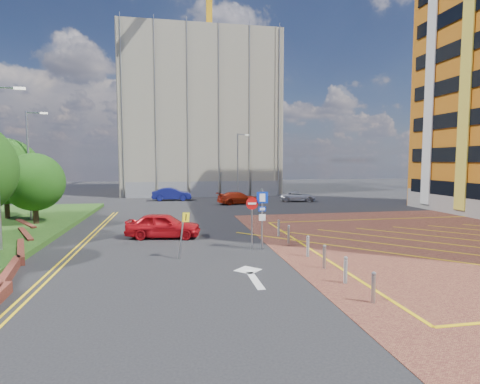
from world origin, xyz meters
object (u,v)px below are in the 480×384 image
object	(u,v)px
tree_d	(5,171)
sign_cluster	(258,213)
tree_c	(34,182)
warning_sign	(183,229)
car_blue_back	(172,194)
car_red_left	(163,225)
car_red_back	(238,198)
lamp_left_far	(30,161)
car_silver_back	(298,197)
lamp_back	(238,163)

from	to	relation	value
tree_d	sign_cluster	bearing A→B (deg)	-35.58
tree_c	sign_cluster	bearing A→B (deg)	-33.16
warning_sign	car_blue_back	bearing A→B (deg)	91.01
warning_sign	car_red_left	xyz separation A→B (m)	(-1.03, 5.15, -0.67)
tree_d	car_red_back	world-z (taller)	tree_d
tree_c	car_blue_back	xyz separation A→B (m)	(9.37, 16.34, -2.44)
tree_c	car_red_back	size ratio (longest dim) A/B	1.08
lamp_left_far	warning_sign	distance (m)	16.58
sign_cluster	car_silver_back	distance (m)	23.86
lamp_back	lamp_left_far	bearing A→B (deg)	-139.14
tree_d	lamp_left_far	size ratio (longest dim) A/B	0.76
tree_c	car_blue_back	size ratio (longest dim) A/B	1.08
lamp_back	car_red_back	world-z (taller)	lamp_back
lamp_back	sign_cluster	distance (m)	27.38
car_red_left	tree_d	bearing A→B (deg)	65.21
sign_cluster	tree_d	bearing A→B (deg)	144.42
lamp_left_far	tree_c	bearing A→B (deg)	-65.29
tree_d	sign_cluster	size ratio (longest dim) A/B	1.90
tree_c	car_blue_back	bearing A→B (deg)	60.17
sign_cluster	warning_sign	bearing A→B (deg)	-163.31
tree_c	car_red_back	bearing A→B (deg)	34.99
lamp_left_far	car_blue_back	size ratio (longest dim) A/B	1.76
lamp_back	tree_d	bearing A→B (deg)	-143.91
lamp_left_far	car_red_back	world-z (taller)	lamp_left_far
car_blue_back	car_red_back	size ratio (longest dim) A/B	1.00
warning_sign	car_silver_back	world-z (taller)	warning_sign
car_red_left	car_silver_back	xyz separation A→B (m)	(14.72, 17.78, -0.20)
sign_cluster	tree_c	bearing A→B (deg)	146.84
warning_sign	car_blue_back	world-z (taller)	warning_sign
car_red_left	lamp_back	bearing A→B (deg)	-11.34
lamp_left_far	lamp_back	xyz separation A→B (m)	(18.50, 16.00, -0.30)
warning_sign	tree_d	bearing A→B (deg)	134.19
tree_d	warning_sign	world-z (taller)	tree_d
tree_d	lamp_back	xyz separation A→B (m)	(20.58, 15.00, 0.49)
lamp_back	car_red_back	bearing A→B (deg)	-100.39
warning_sign	car_silver_back	xyz separation A→B (m)	(13.69, 22.93, -0.87)
tree_c	lamp_left_far	distance (m)	2.65
car_silver_back	car_red_left	bearing A→B (deg)	151.82
lamp_back	warning_sign	world-z (taller)	lamp_back
car_red_left	car_silver_back	distance (m)	23.08
lamp_back	car_silver_back	world-z (taller)	lamp_back
tree_d	sign_cluster	world-z (taller)	tree_d
warning_sign	car_blue_back	size ratio (longest dim) A/B	0.49
lamp_back	car_silver_back	bearing A→B (deg)	-41.56
car_red_back	car_red_left	bearing A→B (deg)	144.04
warning_sign	tree_c	bearing A→B (deg)	133.95
car_blue_back	car_red_back	bearing A→B (deg)	-122.18
lamp_left_far	warning_sign	bearing A→B (deg)	-48.60
lamp_left_far	car_red_left	distance (m)	12.63
lamp_back	car_blue_back	world-z (taller)	lamp_back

